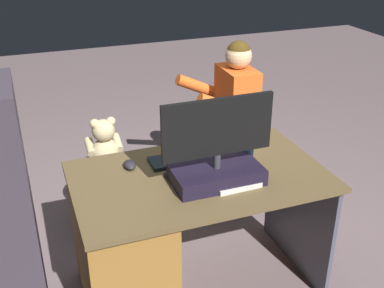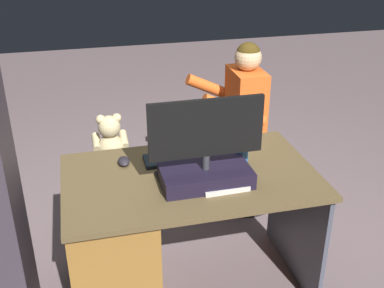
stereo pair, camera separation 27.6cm
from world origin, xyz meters
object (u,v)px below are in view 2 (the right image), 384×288
object	(u,v)px
office_chair_teddy	(114,186)
person	(232,116)
keyboard	(184,158)
teddy_bear	(110,139)
monitor	(206,160)
computer_mouse	(124,161)
visitor_chair	(242,169)
tv_remote	(163,179)
cup	(240,156)
desk	(130,238)

from	to	relation	value
office_chair_teddy	person	xyz separation A→B (m)	(-0.82, -0.01, 0.42)
keyboard	teddy_bear	world-z (taller)	teddy_bear
office_chair_teddy	monitor	bearing A→B (deg)	113.83
computer_mouse	person	size ratio (longest dim) A/B	0.08
monitor	office_chair_teddy	xyz separation A→B (m)	(0.39, -0.87, -0.60)
teddy_bear	visitor_chair	world-z (taller)	teddy_bear
monitor	person	world-z (taller)	person
office_chair_teddy	visitor_chair	bearing A→B (deg)	-179.45
computer_mouse	tv_remote	xyz separation A→B (m)	(-0.16, 0.21, -0.01)
office_chair_teddy	tv_remote	bearing A→B (deg)	103.29
teddy_bear	visitor_chair	bearing A→B (deg)	179.85
keyboard	cup	bearing A→B (deg)	155.08
desk	keyboard	bearing A→B (deg)	-153.09
keyboard	tv_remote	xyz separation A→B (m)	(0.15, 0.19, -0.00)
visitor_chair	tv_remote	bearing A→B (deg)	48.53
computer_mouse	tv_remote	size ratio (longest dim) A/B	0.64
tv_remote	office_chair_teddy	xyz separation A→B (m)	(0.19, -0.80, -0.48)
desk	keyboard	world-z (taller)	keyboard
keyboard	computer_mouse	bearing A→B (deg)	-3.70
teddy_bear	visitor_chair	xyz separation A→B (m)	(-0.91, 0.00, -0.34)
desk	tv_remote	size ratio (longest dim) A/B	8.39
office_chair_teddy	teddy_bear	xyz separation A→B (m)	(-0.00, -0.01, 0.34)
teddy_bear	person	size ratio (longest dim) A/B	0.28
desk	person	world-z (taller)	person
keyboard	visitor_chair	size ratio (longest dim) A/B	0.85
desk	computer_mouse	distance (m)	0.40
visitor_chair	person	distance (m)	0.43
monitor	cup	xyz separation A→B (m)	(-0.22, -0.14, -0.07)
desk	teddy_bear	distance (m)	0.81
teddy_bear	person	distance (m)	0.82
keyboard	visitor_chair	xyz separation A→B (m)	(-0.57, -0.62, -0.48)
tv_remote	office_chair_teddy	bearing A→B (deg)	-81.84
computer_mouse	person	bearing A→B (deg)	-142.88
office_chair_teddy	cup	bearing A→B (deg)	129.57
office_chair_teddy	visitor_chair	xyz separation A→B (m)	(-0.91, -0.01, 0.00)
visitor_chair	keyboard	bearing A→B (deg)	47.55
computer_mouse	person	xyz separation A→B (m)	(-0.79, -0.60, -0.07)
monitor	computer_mouse	distance (m)	0.47
cup	person	bearing A→B (deg)	-105.63
cup	teddy_bear	size ratio (longest dim) A/B	0.31
cup	office_chair_teddy	size ratio (longest dim) A/B	0.21
computer_mouse	teddy_bear	world-z (taller)	teddy_bear
person	desk	bearing A→B (deg)	44.31
desk	office_chair_teddy	world-z (taller)	desk
monitor	person	size ratio (longest dim) A/B	0.47
monitor	visitor_chair	bearing A→B (deg)	-120.60
keyboard	monitor	bearing A→B (deg)	99.91
monitor	computer_mouse	size ratio (longest dim) A/B	5.65
monitor	teddy_bear	bearing A→B (deg)	-66.44
desk	person	distance (m)	1.16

